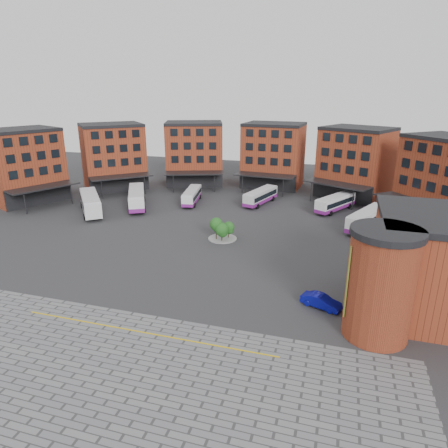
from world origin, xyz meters
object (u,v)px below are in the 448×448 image
(bus_a, at_px, (90,202))
(bus_d, at_px, (261,196))
(bus_c, at_px, (192,196))
(blue_car, at_px, (321,301))
(bus_b, at_px, (137,198))
(tree_island, at_px, (222,229))
(bus_e, at_px, (335,203))
(bus_f, at_px, (368,219))

(bus_a, relative_size, bus_d, 1.09)
(bus_c, xyz_separation_m, blue_car, (27.61, -34.08, -0.80))
(bus_d, bearing_deg, bus_b, -141.91)
(bus_d, bearing_deg, bus_c, -149.96)
(tree_island, height_order, bus_c, tree_island)
(bus_a, height_order, bus_c, bus_a)
(tree_island, xyz_separation_m, bus_a, (-27.38, 6.40, 0.28))
(bus_e, bearing_deg, tree_island, -98.47)
(bus_f, bearing_deg, tree_island, -126.60)
(tree_island, bearing_deg, bus_b, 149.63)
(bus_c, relative_size, bus_f, 0.88)
(bus_b, distance_m, blue_car, 46.50)
(tree_island, distance_m, bus_b, 24.39)
(bus_a, bearing_deg, tree_island, -51.75)
(bus_e, distance_m, bus_f, 10.51)
(bus_b, relative_size, bus_c, 1.21)
(bus_d, xyz_separation_m, bus_f, (19.86, -9.76, 0.16))
(bus_d, bearing_deg, bus_f, -9.78)
(tree_island, xyz_separation_m, bus_d, (1.64, 21.36, -0.24))
(bus_b, height_order, bus_c, bus_b)
(bus_e, xyz_separation_m, blue_car, (-0.32, -36.62, -0.89))
(bus_c, bearing_deg, bus_a, -153.11)
(bus_b, bearing_deg, bus_e, -15.30)
(blue_car, bearing_deg, bus_b, 72.88)
(bus_c, distance_m, bus_f, 33.93)
(bus_e, relative_size, bus_f, 0.89)
(bus_e, height_order, blue_car, bus_e)
(bus_b, height_order, bus_e, bus_b)
(bus_e, bearing_deg, bus_b, -137.86)
(bus_a, relative_size, bus_b, 0.94)
(bus_c, distance_m, bus_d, 13.83)
(blue_car, bearing_deg, bus_c, 59.43)
(bus_d, height_order, bus_f, bus_f)
(bus_b, distance_m, bus_e, 38.09)
(bus_e, height_order, bus_f, bus_f)
(bus_c, bearing_deg, bus_e, -4.82)
(bus_d, xyz_separation_m, bus_e, (14.49, -0.73, 0.01))
(bus_f, bearing_deg, bus_a, -148.87)
(bus_b, xyz_separation_m, bus_e, (37.18, 8.30, -0.31))
(bus_b, height_order, bus_f, bus_b)
(tree_island, relative_size, blue_car, 1.02)
(bus_a, bearing_deg, bus_b, 4.54)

